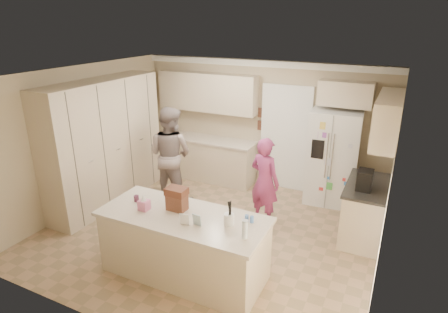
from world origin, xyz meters
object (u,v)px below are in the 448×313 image
at_px(tissue_box, 144,205).
at_px(teen_girl, 265,182).
at_px(coffee_maker, 365,180).
at_px(teen_boy, 170,154).
at_px(utensil_crock, 229,219).
at_px(refrigerator, 333,158).
at_px(dollhouse_body, 177,202).
at_px(island_base, 184,246).

xyz_separation_m(tissue_box, teen_girl, (1.04, 1.91, -0.22)).
distance_m(coffee_maker, teen_boy, 3.51).
bearing_deg(teen_boy, utensil_crock, 140.54).
bearing_deg(teen_girl, refrigerator, -105.52).
bearing_deg(dollhouse_body, teen_boy, 126.02).
xyz_separation_m(refrigerator, teen_boy, (-2.81, -1.24, 0.03)).
bearing_deg(tissue_box, teen_girl, 61.42).
bearing_deg(teen_boy, island_base, 129.29).
height_order(refrigerator, utensil_crock, refrigerator).
distance_m(island_base, teen_girl, 1.90).
height_order(island_base, dollhouse_body, dollhouse_body).
relative_size(dollhouse_body, teen_girl, 0.17).
distance_m(island_base, tissue_box, 0.79).
relative_size(utensil_crock, teen_boy, 0.08).
relative_size(coffee_maker, dollhouse_body, 1.15).
xyz_separation_m(coffee_maker, utensil_crock, (-1.40, -1.85, -0.07)).
xyz_separation_m(coffee_maker, dollhouse_body, (-2.20, -1.80, -0.03)).
bearing_deg(tissue_box, coffee_maker, 37.57).
bearing_deg(utensil_crock, teen_girl, 95.20).
xyz_separation_m(dollhouse_body, teen_girl, (0.64, 1.71, -0.26)).
bearing_deg(utensil_crock, island_base, -175.60).
distance_m(refrigerator, teen_girl, 1.59).
distance_m(refrigerator, coffee_maker, 1.43).
xyz_separation_m(tissue_box, dollhouse_body, (0.40, 0.20, 0.04)).
bearing_deg(dollhouse_body, tissue_box, -153.43).
bearing_deg(tissue_box, island_base, 10.30).
bearing_deg(teen_girl, tissue_box, 79.05).
distance_m(tissue_box, teen_boy, 2.19).
distance_m(coffee_maker, teen_girl, 1.59).
bearing_deg(refrigerator, teen_boy, -160.46).
xyz_separation_m(refrigerator, teen_girl, (-0.87, -1.33, -0.13)).
xyz_separation_m(coffee_maker, tissue_box, (-2.60, -2.00, -0.07)).
bearing_deg(coffee_maker, island_base, -137.17).
xyz_separation_m(refrigerator, utensil_crock, (-0.71, -3.08, 0.10)).
bearing_deg(dollhouse_body, refrigerator, 63.61).
xyz_separation_m(utensil_crock, tissue_box, (-1.20, -0.15, -0.00)).
bearing_deg(teen_boy, tissue_box, 116.16).
xyz_separation_m(utensil_crock, dollhouse_body, (-0.80, 0.05, 0.04)).
xyz_separation_m(island_base, tissue_box, (-0.55, -0.10, 0.56)).
xyz_separation_m(refrigerator, dollhouse_body, (-1.51, -3.03, 0.14)).
relative_size(island_base, dollhouse_body, 8.46).
bearing_deg(refrigerator, dollhouse_body, -120.68).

